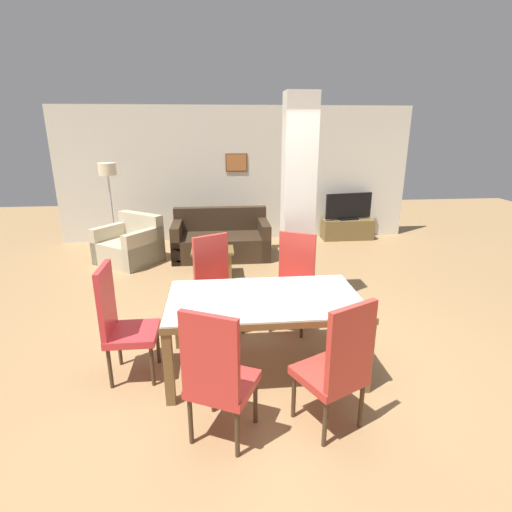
{
  "coord_description": "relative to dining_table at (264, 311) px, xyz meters",
  "views": [
    {
      "loc": [
        -0.42,
        -3.45,
        2.31
      ],
      "look_at": [
        0.0,
        0.8,
        0.92
      ],
      "focal_mm": 28.0,
      "sensor_mm": 36.0,
      "label": 1
    }
  ],
  "objects": [
    {
      "name": "dining_table",
      "position": [
        0.0,
        0.0,
        0.0
      ],
      "size": [
        1.84,
        1.03,
        0.77
      ],
      "color": "brown",
      "rests_on": "ground_plane"
    },
    {
      "name": "bottle",
      "position": [
        -0.37,
        2.55,
        -0.08
      ],
      "size": [
        0.07,
        0.07,
        0.25
      ],
      "color": "#B2B7BC",
      "rests_on": "coffee_table"
    },
    {
      "name": "tv_stand",
      "position": [
        2.33,
        4.58,
        -0.41
      ],
      "size": [
        1.06,
        0.4,
        0.43
      ],
      "color": "brown",
      "rests_on": "ground_plane"
    },
    {
      "name": "dining_chair_near_right",
      "position": [
        0.46,
        -0.9,
        -0.04
      ],
      "size": [
        0.62,
        0.62,
        1.13
      ],
      "rotation": [
        0.0,
        0.0,
        0.47
      ],
      "color": "#C4392F",
      "rests_on": "ground_plane"
    },
    {
      "name": "divider_pillar",
      "position": [
        0.59,
        1.45,
        0.72
      ],
      "size": [
        0.39,
        0.33,
        2.7
      ],
      "color": "silver",
      "rests_on": "ground_plane"
    },
    {
      "name": "dining_chair_near_left",
      "position": [
        -0.45,
        -0.94,
        -0.04
      ],
      "size": [
        0.61,
        0.61,
        1.13
      ],
      "rotation": [
        0.0,
        0.0,
        -0.45
      ],
      "color": "red",
      "rests_on": "ground_plane"
    },
    {
      "name": "sofa",
      "position": [
        -0.36,
        3.66,
        -0.33
      ],
      "size": [
        1.73,
        0.94,
        0.86
      ],
      "rotation": [
        0.0,
        0.0,
        3.14
      ],
      "color": "#372719",
      "rests_on": "ground_plane"
    },
    {
      "name": "dining_chair_head_left",
      "position": [
        -1.34,
        0.0,
        -0.04
      ],
      "size": [
        0.46,
        0.46,
        1.13
      ],
      "rotation": [
        0.0,
        0.0,
        -1.57
      ],
      "color": "red",
      "rests_on": "ground_plane"
    },
    {
      "name": "ground_plane",
      "position": [
        0.0,
        0.0,
        -0.63
      ],
      "size": [
        18.0,
        18.0,
        0.0
      ],
      "primitive_type": "plane",
      "color": "#9F7A4E"
    },
    {
      "name": "floor_lamp",
      "position": [
        -2.41,
        4.25,
        0.77
      ],
      "size": [
        0.32,
        0.32,
        1.66
      ],
      "color": "#B7B7BC",
      "rests_on": "ground_plane"
    },
    {
      "name": "tv_screen",
      "position": [
        2.33,
        4.58,
        0.07
      ],
      "size": [
        1.02,
        0.27,
        0.56
      ],
      "rotation": [
        0.0,
        0.0,
        3.32
      ],
      "color": "black",
      "rests_on": "tv_stand"
    },
    {
      "name": "dining_chair_far_right",
      "position": [
        0.46,
        0.88,
        -0.04
      ],
      "size": [
        0.62,
        0.62,
        1.13
      ],
      "rotation": [
        0.0,
        0.0,
        2.66
      ],
      "color": "red",
      "rests_on": "ground_plane"
    },
    {
      "name": "armchair",
      "position": [
        -1.97,
        3.48,
        -0.34
      ],
      "size": [
        1.26,
        1.24,
        0.83
      ],
      "rotation": [
        0.0,
        0.0,
        2.5
      ],
      "color": "#C2B494",
      "rests_on": "ground_plane"
    },
    {
      "name": "coffee_table",
      "position": [
        -0.51,
        2.62,
        -0.39
      ],
      "size": [
        0.66,
        0.45,
        0.45
      ],
      "color": "brown",
      "rests_on": "ground_plane"
    },
    {
      "name": "dining_chair_far_left",
      "position": [
        -0.46,
        0.88,
        -0.04
      ],
      "size": [
        0.62,
        0.62,
        1.13
      ],
      "rotation": [
        0.0,
        0.0,
        -2.66
      ],
      "color": "#C53830",
      "rests_on": "ground_plane"
    },
    {
      "name": "back_wall",
      "position": [
        0.0,
        4.86,
        0.73
      ],
      "size": [
        7.2,
        0.09,
        2.7
      ],
      "color": "silver",
      "rests_on": "ground_plane"
    }
  ]
}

